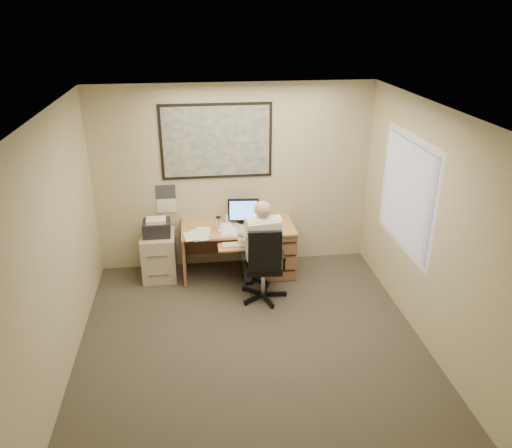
{
  "coord_description": "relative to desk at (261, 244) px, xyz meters",
  "views": [
    {
      "loc": [
        -0.57,
        -4.59,
        3.63
      ],
      "look_at": [
        0.2,
        1.3,
        1.03
      ],
      "focal_mm": 35.0,
      "sensor_mm": 36.0,
      "label": 1
    }
  ],
  "objects": [
    {
      "name": "wall_calendar",
      "position": [
        -1.34,
        0.34,
        0.64
      ],
      "size": [
        0.28,
        0.01,
        0.42
      ],
      "primitive_type": "cube",
      "color": "white",
      "rests_on": "room_shell"
    },
    {
      "name": "person",
      "position": [
        -0.07,
        -0.71,
        0.25
      ],
      "size": [
        0.69,
        0.9,
        1.38
      ],
      "primitive_type": null,
      "rotation": [
        0.0,
        0.0,
        0.14
      ],
      "color": "white",
      "rests_on": "office_chair"
    },
    {
      "name": "window_blinds",
      "position": [
        1.62,
        -1.1,
        1.11
      ],
      "size": [
        0.06,
        1.4,
        1.3
      ],
      "primitive_type": null,
      "color": "beige",
      "rests_on": "room_shell"
    },
    {
      "name": "filing_cabinet",
      "position": [
        -1.48,
        0.03,
        -0.05
      ],
      "size": [
        0.48,
        0.57,
        0.92
      ],
      "rotation": [
        0.0,
        0.0,
        0.01
      ],
      "color": "#BCAB97",
      "rests_on": "ground"
    },
    {
      "name": "world_map",
      "position": [
        -0.59,
        0.33,
        1.46
      ],
      "size": [
        1.56,
        0.03,
        1.06
      ],
      "primitive_type": "cube",
      "color": "#1E4C93",
      "rests_on": "room_shell"
    },
    {
      "name": "desk",
      "position": [
        0.0,
        0.0,
        0.0
      ],
      "size": [
        1.6,
        0.97,
        1.1
      ],
      "color": "tan",
      "rests_on": "ground"
    },
    {
      "name": "room_shell",
      "position": [
        -0.35,
        -1.9,
        0.91
      ],
      "size": [
        4.0,
        4.5,
        2.7
      ],
      "color": "#3A352D",
      "rests_on": "ground"
    },
    {
      "name": "office_chair",
      "position": [
        -0.07,
        -0.79,
        -0.12
      ],
      "size": [
        0.67,
        0.67,
        1.08
      ],
      "rotation": [
        0.0,
        0.0,
        -0.05
      ],
      "color": "black",
      "rests_on": "ground"
    }
  ]
}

